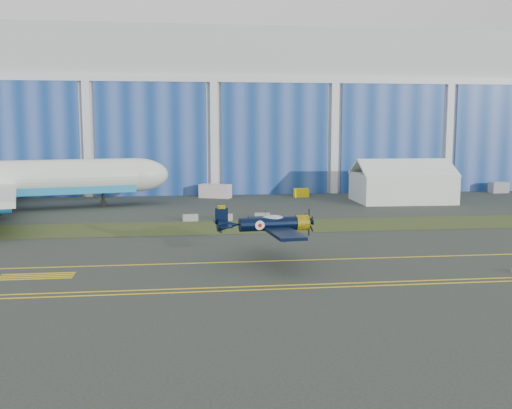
{
  "coord_description": "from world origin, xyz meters",
  "views": [
    {
      "loc": [
        -6.14,
        -58.06,
        12.25
      ],
      "look_at": [
        1.74,
        3.69,
        4.11
      ],
      "focal_mm": 42.0,
      "sensor_mm": 36.0,
      "label": 1
    }
  ],
  "objects": [
    {
      "name": "taxiway_centreline",
      "position": [
        0.0,
        -5.0,
        0.01
      ],
      "size": [
        200.0,
        0.2,
        0.02
      ],
      "primitive_type": "cube",
      "color": "yellow",
      "rests_on": "ground"
    },
    {
      "name": "edge_line_near",
      "position": [
        0.0,
        -14.5,
        0.01
      ],
      "size": [
        80.0,
        0.2,
        0.02
      ],
      "primitive_type": "cube",
      "color": "yellow",
      "rests_on": "ground"
    },
    {
      "name": "tent",
      "position": [
        29.88,
        35.46,
        3.54
      ],
      "size": [
        15.52,
        11.55,
        7.08
      ],
      "rotation": [
        0.0,
        0.0,
        -0.03
      ],
      "color": "white",
      "rests_on": "ground"
    },
    {
      "name": "warbird",
      "position": [
        1.74,
        -5.31,
        3.51
      ],
      "size": [
        11.37,
        13.24,
        3.63
      ],
      "rotation": [
        0.0,
        0.0,
        0.11
      ],
      "color": "black",
      "rests_on": "ground"
    },
    {
      "name": "barrier_b",
      "position": [
        -0.4,
        19.09,
        0.45
      ],
      "size": [
        2.01,
        0.65,
        0.9
      ],
      "primitive_type": "cube",
      "rotation": [
        0.0,
        0.0,
        0.03
      ],
      "color": "gray",
      "rests_on": "ground"
    },
    {
      "name": "hold_short_ladder",
      "position": [
        -18.0,
        -8.1,
        0.01
      ],
      "size": [
        6.0,
        2.4,
        0.02
      ],
      "primitive_type": null,
      "color": "yellow",
      "rests_on": "ground"
    },
    {
      "name": "edge_line_far",
      "position": [
        0.0,
        -13.5,
        0.01
      ],
      "size": [
        80.0,
        0.2,
        0.02
      ],
      "primitive_type": "cube",
      "color": "yellow",
      "rests_on": "ground"
    },
    {
      "name": "gse_box",
      "position": [
        52.64,
        45.96,
        1.0
      ],
      "size": [
        3.5,
        2.11,
        2.0
      ],
      "primitive_type": "cube",
      "rotation": [
        0.0,
        0.0,
        0.1
      ],
      "color": "#929199",
      "rests_on": "ground"
    },
    {
      "name": "ground",
      "position": [
        0.0,
        0.0,
        0.0
      ],
      "size": [
        260.0,
        260.0,
        0.0
      ],
      "primitive_type": "plane",
      "color": "#303731",
      "rests_on": "ground"
    },
    {
      "name": "shipping_container",
      "position": [
        -0.12,
        44.73,
        1.16
      ],
      "size": [
        5.77,
        4.13,
        2.32
      ],
      "primitive_type": "cube",
      "rotation": [
        0.0,
        0.0,
        -0.42
      ],
      "color": "silver",
      "rests_on": "ground"
    },
    {
      "name": "grass_median",
      "position": [
        0.0,
        14.0,
        0.02
      ],
      "size": [
        260.0,
        10.0,
        0.02
      ],
      "primitive_type": "cube",
      "color": "#475128",
      "rests_on": "ground"
    },
    {
      "name": "barrier_a",
      "position": [
        -4.9,
        19.39,
        0.45
      ],
      "size": [
        2.07,
        0.88,
        0.9
      ],
      "primitive_type": "cube",
      "rotation": [
        0.0,
        0.0,
        0.14
      ],
      "color": "gray",
      "rests_on": "ground"
    },
    {
      "name": "tug",
      "position": [
        14.86,
        44.11,
        0.74
      ],
      "size": [
        2.54,
        1.59,
        1.47
      ],
      "primitive_type": "cube",
      "rotation": [
        0.0,
        0.0,
        0.01
      ],
      "color": "yellow",
      "rests_on": "ground"
    },
    {
      "name": "barrier_c",
      "position": [
        4.57,
        19.45,
        0.45
      ],
      "size": [
        2.04,
        0.75,
        0.9
      ],
      "primitive_type": "cube",
      "rotation": [
        0.0,
        0.0,
        -0.07
      ],
      "color": "gray",
      "rests_on": "ground"
    },
    {
      "name": "hangar",
      "position": [
        0.0,
        71.79,
        14.96
      ],
      "size": [
        220.0,
        45.7,
        30.0
      ],
      "color": "silver",
      "rests_on": "ground"
    }
  ]
}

